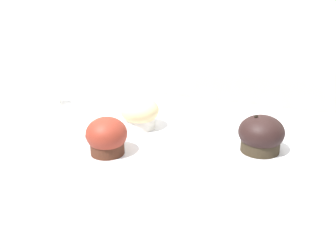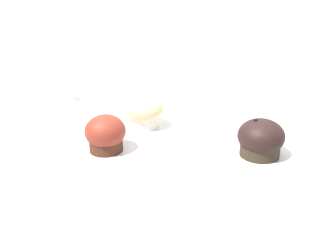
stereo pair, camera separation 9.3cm
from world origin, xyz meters
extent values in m
cube|color=beige|center=(0.00, 0.60, 0.90)|extent=(3.20, 0.10, 1.80)
cylinder|color=#302719|center=(0.29, 0.00, 0.93)|extent=(0.09, 0.09, 0.05)
ellipsoid|color=black|center=(0.29, 0.00, 0.95)|extent=(0.11, 0.11, 0.08)
sphere|color=black|center=(0.27, -0.01, 0.99)|extent=(0.01, 0.01, 0.01)
cylinder|color=white|center=(-0.03, 0.03, 0.93)|extent=(0.08, 0.08, 0.05)
ellipsoid|color=#DCC389|center=(-0.03, 0.03, 0.96)|extent=(0.10, 0.10, 0.07)
cylinder|color=#472416|center=(-0.04, -0.13, 0.93)|extent=(0.08, 0.08, 0.05)
ellipsoid|color=maroon|center=(-0.04, -0.13, 0.95)|extent=(0.09, 0.09, 0.08)
cylinder|color=beige|center=(-0.18, -0.02, 0.91)|extent=(0.17, 0.17, 0.01)
torus|color=beige|center=(-0.18, -0.02, 0.91)|extent=(0.17, 0.17, 0.01)
cube|color=white|center=(-0.35, 0.12, 0.94)|extent=(0.05, 0.03, 0.06)
cube|color=silver|center=(-0.36, 0.10, 0.94)|extent=(0.05, 0.03, 0.06)
camera|label=1|loc=(0.37, -0.84, 1.30)|focal=42.00mm
camera|label=2|loc=(0.46, -0.81, 1.30)|focal=42.00mm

